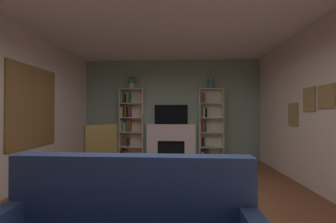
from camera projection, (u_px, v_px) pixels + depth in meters
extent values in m
plane|color=brown|center=(163.00, 211.00, 2.71)|extent=(7.23, 7.23, 0.00)
cube|color=gray|center=(171.00, 110.00, 5.76)|extent=(5.13, 0.06, 2.87)
cube|color=#9A7F4C|center=(326.00, 96.00, 3.08)|extent=(0.03, 0.34, 0.37)
cube|color=#325355|center=(325.00, 96.00, 3.08)|extent=(0.01, 0.28, 0.31)
cube|color=#9A7F4C|center=(309.00, 99.00, 3.47)|extent=(0.03, 0.31, 0.42)
cube|color=#A29F40|center=(309.00, 99.00, 3.47)|extent=(0.01, 0.25, 0.36)
cube|color=#9A7F4C|center=(293.00, 114.00, 3.95)|extent=(0.03, 0.32, 0.45)
cube|color=#977A57|center=(293.00, 114.00, 3.96)|extent=(0.01, 0.26, 0.39)
cube|color=olive|center=(33.00, 107.00, 3.69)|extent=(0.04, 1.21, 1.49)
cube|color=silver|center=(34.00, 107.00, 3.69)|extent=(0.01, 1.11, 1.39)
cube|color=olive|center=(34.00, 107.00, 3.69)|extent=(0.01, 0.02, 1.39)
cube|color=olive|center=(34.00, 107.00, 3.69)|extent=(0.01, 1.11, 0.02)
cube|color=white|center=(164.00, 0.00, 2.74)|extent=(5.13, 6.15, 0.06)
cube|color=white|center=(152.00, 150.00, 5.66)|extent=(0.31, 0.18, 0.56)
cube|color=white|center=(190.00, 151.00, 5.60)|extent=(0.31, 0.18, 0.56)
cube|color=white|center=(171.00, 132.00, 5.64)|extent=(1.37, 0.18, 0.46)
cube|color=black|center=(171.00, 150.00, 5.68)|extent=(0.76, 0.08, 0.56)
cube|color=#635756|center=(171.00, 162.00, 5.39)|extent=(1.47, 0.30, 0.03)
cube|color=black|center=(171.00, 115.00, 5.70)|extent=(0.94, 0.06, 0.55)
cube|color=beige|center=(121.00, 125.00, 5.66)|extent=(0.02, 0.30, 2.02)
cube|color=beige|center=(143.00, 125.00, 5.62)|extent=(0.02, 0.30, 2.02)
cube|color=beige|center=(133.00, 124.00, 5.78)|extent=(0.66, 0.02, 2.02)
cube|color=beige|center=(132.00, 160.00, 5.63)|extent=(0.63, 0.30, 0.02)
cube|color=black|center=(122.00, 155.00, 5.66)|extent=(0.04, 0.23, 0.26)
cube|color=#3C6A50|center=(124.00, 155.00, 5.68)|extent=(0.02, 0.19, 0.28)
cube|color=#2B7844|center=(125.00, 155.00, 5.68)|extent=(0.03, 0.17, 0.25)
cube|color=#BA3A1A|center=(126.00, 155.00, 5.65)|extent=(0.04, 0.24, 0.27)
cube|color=beige|center=(132.00, 146.00, 5.63)|extent=(0.63, 0.30, 0.02)
cube|color=olive|center=(122.00, 140.00, 5.68)|extent=(0.03, 0.20, 0.29)
cube|color=#945E3A|center=(123.00, 140.00, 5.68)|extent=(0.02, 0.20, 0.31)
cube|color=brown|center=(125.00, 140.00, 5.69)|extent=(0.04, 0.17, 0.31)
cube|color=#346840|center=(127.00, 142.00, 5.67)|extent=(0.03, 0.20, 0.22)
cube|color=black|center=(128.00, 142.00, 5.65)|extent=(0.04, 0.24, 0.20)
cube|color=beige|center=(132.00, 132.00, 5.64)|extent=(0.63, 0.30, 0.02)
cube|color=beige|center=(122.00, 126.00, 5.69)|extent=(0.02, 0.19, 0.31)
cube|color=#206855|center=(124.00, 126.00, 5.68)|extent=(0.04, 0.21, 0.33)
cube|color=beige|center=(125.00, 127.00, 5.67)|extent=(0.04, 0.22, 0.26)
cube|color=#287347|center=(127.00, 126.00, 5.68)|extent=(0.03, 0.20, 0.33)
cube|color=#B73A35|center=(129.00, 126.00, 5.67)|extent=(0.04, 0.21, 0.32)
cube|color=brown|center=(130.00, 126.00, 5.66)|extent=(0.03, 0.22, 0.34)
cube|color=beige|center=(132.00, 118.00, 5.64)|extent=(0.63, 0.30, 0.02)
cube|color=beige|center=(122.00, 112.00, 5.68)|extent=(0.03, 0.22, 0.29)
cube|color=olive|center=(123.00, 112.00, 5.68)|extent=(0.03, 0.20, 0.33)
cube|color=#2B518A|center=(125.00, 113.00, 5.70)|extent=(0.03, 0.17, 0.24)
cube|color=brown|center=(126.00, 111.00, 5.66)|extent=(0.04, 0.24, 0.35)
cube|color=black|center=(128.00, 114.00, 5.68)|extent=(0.03, 0.20, 0.21)
cube|color=#235194|center=(129.00, 112.00, 5.68)|extent=(0.03, 0.19, 0.30)
cube|color=#A83731|center=(130.00, 112.00, 5.66)|extent=(0.02, 0.23, 0.31)
cube|color=beige|center=(132.00, 103.00, 5.65)|extent=(0.63, 0.30, 0.02)
cube|color=beige|center=(122.00, 97.00, 5.71)|extent=(0.02, 0.17, 0.33)
cube|color=brown|center=(123.00, 99.00, 5.71)|extent=(0.02, 0.16, 0.27)
cube|color=#256844|center=(124.00, 99.00, 5.67)|extent=(0.04, 0.23, 0.23)
cube|color=black|center=(126.00, 99.00, 5.67)|extent=(0.04, 0.23, 0.25)
cube|color=olive|center=(128.00, 97.00, 5.67)|extent=(0.04, 0.23, 0.33)
cube|color=#316540|center=(130.00, 97.00, 5.66)|extent=(0.04, 0.23, 0.32)
cube|color=beige|center=(132.00, 89.00, 5.65)|extent=(0.63, 0.30, 0.02)
cube|color=silver|center=(199.00, 125.00, 5.55)|extent=(0.02, 0.28, 2.02)
cube|color=silver|center=(223.00, 125.00, 5.52)|extent=(0.02, 0.28, 2.02)
cube|color=silver|center=(210.00, 125.00, 5.66)|extent=(0.66, 0.02, 2.02)
cube|color=silver|center=(211.00, 161.00, 5.52)|extent=(0.63, 0.28, 0.02)
cube|color=#593678|center=(201.00, 156.00, 5.56)|extent=(0.04, 0.20, 0.24)
cube|color=beige|center=(202.00, 156.00, 5.56)|extent=(0.04, 0.20, 0.26)
cube|color=#5C2976|center=(204.00, 156.00, 5.54)|extent=(0.03, 0.24, 0.24)
cube|color=#602373|center=(206.00, 154.00, 5.57)|extent=(0.04, 0.16, 0.34)
cube|color=#367A46|center=(208.00, 155.00, 5.54)|extent=(0.02, 0.23, 0.31)
cube|color=#367A48|center=(209.00, 155.00, 5.55)|extent=(0.02, 0.21, 0.30)
cube|color=silver|center=(211.00, 147.00, 5.53)|extent=(0.63, 0.28, 0.02)
cube|color=beige|center=(200.00, 140.00, 5.56)|extent=(0.02, 0.22, 0.34)
cube|color=black|center=(202.00, 142.00, 5.58)|extent=(0.04, 0.16, 0.26)
cube|color=#323D8A|center=(203.00, 142.00, 5.54)|extent=(0.02, 0.24, 0.22)
cube|color=brown|center=(205.00, 142.00, 5.57)|extent=(0.03, 0.19, 0.23)
cube|color=silver|center=(211.00, 132.00, 5.53)|extent=(0.63, 0.28, 0.02)
cube|color=beige|center=(200.00, 128.00, 5.57)|extent=(0.02, 0.19, 0.22)
cube|color=#AD2D26|center=(202.00, 128.00, 5.57)|extent=(0.03, 0.20, 0.21)
cube|color=#B8301A|center=(203.00, 127.00, 5.56)|extent=(0.04, 0.22, 0.27)
cube|color=#175399|center=(205.00, 126.00, 5.58)|extent=(0.04, 0.17, 0.31)
cube|color=silver|center=(211.00, 118.00, 5.53)|extent=(0.63, 0.28, 0.02)
cube|color=#2C814D|center=(201.00, 112.00, 5.57)|extent=(0.03, 0.21, 0.33)
cube|color=brown|center=(202.00, 113.00, 5.58)|extent=(0.04, 0.18, 0.27)
cube|color=beige|center=(204.00, 113.00, 5.57)|extent=(0.03, 0.20, 0.26)
cube|color=black|center=(206.00, 113.00, 5.58)|extent=(0.04, 0.17, 0.26)
cube|color=silver|center=(211.00, 103.00, 5.54)|extent=(0.63, 0.28, 0.02)
cube|color=#A93133|center=(201.00, 97.00, 5.57)|extent=(0.04, 0.22, 0.34)
cube|color=#3B6738|center=(203.00, 98.00, 5.58)|extent=(0.04, 0.19, 0.29)
cube|color=brown|center=(204.00, 99.00, 5.58)|extent=(0.03, 0.18, 0.24)
cube|color=silver|center=(211.00, 89.00, 5.54)|extent=(0.63, 0.28, 0.02)
cylinder|color=beige|center=(132.00, 86.00, 5.65)|extent=(0.16, 0.16, 0.16)
sphere|color=#35693C|center=(132.00, 80.00, 5.65)|extent=(0.23, 0.23, 0.23)
cylinder|color=teal|center=(211.00, 84.00, 5.53)|extent=(0.13, 0.13, 0.28)
cylinder|color=#4C7F3F|center=(212.00, 77.00, 5.52)|extent=(0.01, 0.01, 0.11)
sphere|color=#DB5D97|center=(212.00, 75.00, 5.52)|extent=(0.04, 0.04, 0.04)
cylinder|color=#4C7F3F|center=(211.00, 76.00, 5.54)|extent=(0.01, 0.01, 0.17)
sphere|color=#DB5D97|center=(211.00, 72.00, 5.54)|extent=(0.05, 0.05, 0.05)
cube|color=#384F8C|center=(131.00, 189.00, 1.63)|extent=(1.97, 0.17, 0.55)
cylinder|color=brown|center=(86.00, 175.00, 3.59)|extent=(0.04, 0.04, 0.43)
cylinder|color=brown|center=(115.00, 168.00, 4.09)|extent=(0.04, 0.04, 0.43)
cylinder|color=brown|center=(72.00, 170.00, 3.94)|extent=(0.04, 0.04, 0.43)
cylinder|color=brown|center=(101.00, 164.00, 4.44)|extent=(0.04, 0.04, 0.43)
cube|color=tan|center=(94.00, 156.00, 4.02)|extent=(0.89, 0.90, 0.08)
cube|color=brown|center=(94.00, 159.00, 4.02)|extent=(0.89, 0.90, 0.04)
cube|color=brown|center=(101.00, 143.00, 3.85)|extent=(0.46, 0.58, 0.69)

